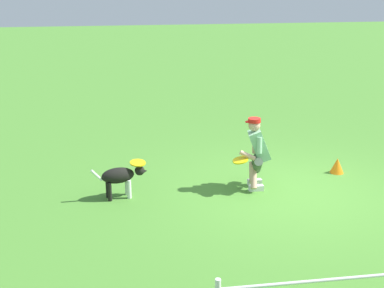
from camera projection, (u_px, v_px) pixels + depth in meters
The scene contains 6 objects.
ground_plane at pixel (293, 194), 9.25m from camera, with size 60.00×60.00×0.00m, color #4B8830.
person at pixel (257, 151), 9.31m from camera, with size 0.63×0.66×1.29m.
dog at pixel (121, 176), 9.00m from camera, with size 0.97×0.37×0.57m.
frisbee_flying at pixel (138, 163), 9.02m from camera, with size 0.27×0.27×0.02m, color yellow.
frisbee_held at pixel (240, 160), 9.12m from camera, with size 0.28×0.28×0.02m, color yellow.
training_cone at pixel (337, 165), 10.18m from camera, with size 0.27×0.27×0.29m, color orange.
Camera 1 is at (3.02, 8.14, 3.74)m, focal length 49.48 mm.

